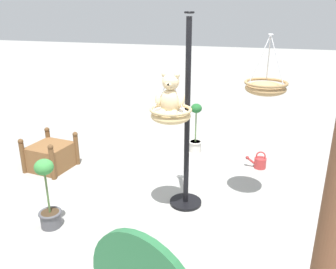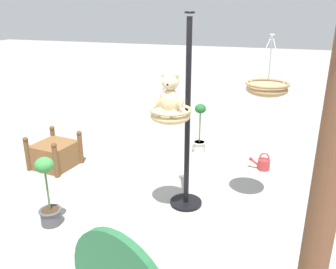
% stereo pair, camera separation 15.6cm
% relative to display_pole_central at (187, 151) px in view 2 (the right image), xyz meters
% --- Properties ---
extents(ground_plane, '(40.00, 40.00, 0.00)m').
position_rel_display_pole_central_xyz_m(ground_plane, '(0.25, 0.11, -0.80)').
color(ground_plane, gray).
extents(display_pole_central, '(0.44, 0.44, 2.54)m').
position_rel_display_pole_central_xyz_m(display_pole_central, '(0.00, 0.00, 0.00)').
color(display_pole_central, black).
rests_on(display_pole_central, ground).
extents(hanging_basket_with_teddy, '(0.51, 0.51, 0.58)m').
position_rel_display_pole_central_xyz_m(hanging_basket_with_teddy, '(0.15, 0.25, 0.56)').
color(hanging_basket_with_teddy, tan).
extents(teddy_bear, '(0.36, 0.32, 0.52)m').
position_rel_display_pole_central_xyz_m(teddy_bear, '(0.15, 0.27, 0.79)').
color(teddy_bear, '#D1B789').
extents(hanging_basket_left_high, '(0.53, 0.53, 0.74)m').
position_rel_display_pole_central_xyz_m(hanging_basket_left_high, '(-0.93, -0.29, 0.84)').
color(hanging_basket_left_high, '#A37F51').
extents(greenhouse_pillar_right, '(0.32, 0.32, 2.74)m').
position_rel_display_pole_central_xyz_m(greenhouse_pillar_right, '(-1.38, 2.27, 0.52)').
color(greenhouse_pillar_right, brown).
rests_on(greenhouse_pillar_right, ground).
extents(wooden_planter_box, '(0.76, 0.77, 0.59)m').
position_rel_display_pole_central_xyz_m(wooden_planter_box, '(2.44, -0.49, -0.57)').
color(wooden_planter_box, brown).
rests_on(wooden_planter_box, ground).
extents(potted_plant_fern_front, '(0.28, 0.28, 0.91)m').
position_rel_display_pole_central_xyz_m(potted_plant_fern_front, '(1.50, 0.98, -0.42)').
color(potted_plant_fern_front, '#4C4C51').
rests_on(potted_plant_fern_front, ground).
extents(potted_plant_flowering_red, '(0.26, 0.26, 0.94)m').
position_rel_display_pole_central_xyz_m(potted_plant_flowering_red, '(0.25, -1.86, -0.42)').
color(potted_plant_flowering_red, beige).
rests_on(potted_plant_flowering_red, ground).
extents(watering_can, '(0.35, 0.20, 0.30)m').
position_rel_display_pole_central_xyz_m(watering_can, '(-0.95, -1.46, -0.70)').
color(watering_can, '#B23333').
rests_on(watering_can, ground).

